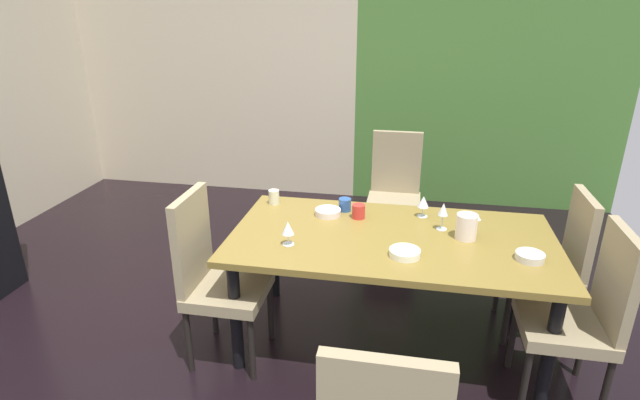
# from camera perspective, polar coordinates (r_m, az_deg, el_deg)

# --- Properties ---
(ground_plane) EXTENTS (5.89, 5.53, 0.02)m
(ground_plane) POSITION_cam_1_polar(r_m,az_deg,el_deg) (3.39, -6.61, -15.48)
(ground_plane) COLOR black
(back_panel_interior) EXTENTS (3.20, 0.10, 2.86)m
(back_panel_interior) POSITION_cam_1_polar(r_m,az_deg,el_deg) (5.76, -12.39, 15.18)
(back_panel_interior) COLOR beige
(back_panel_interior) RESTS_ON ground_plane
(garden_window_panel) EXTENTS (2.69, 0.10, 2.86)m
(garden_window_panel) POSITION_cam_1_polar(r_m,az_deg,el_deg) (5.37, 19.09, 14.09)
(garden_window_panel) COLOR #487933
(garden_window_panel) RESTS_ON ground_plane
(dining_table) EXTENTS (1.90, 1.00, 0.75)m
(dining_table) POSITION_cam_1_polar(r_m,az_deg,el_deg) (3.01, 8.15, -5.42)
(dining_table) COLOR olive
(dining_table) RESTS_ON ground_plane
(chair_left_near) EXTENTS (0.45, 0.44, 1.04)m
(chair_left_near) POSITION_cam_1_polar(r_m,az_deg,el_deg) (3.00, -12.12, -8.11)
(chair_left_near) COLOR #988966
(chair_left_near) RESTS_ON ground_plane
(chair_head_far) EXTENTS (0.44, 0.45, 1.02)m
(chair_head_far) POSITION_cam_1_polar(r_m,az_deg,el_deg) (4.30, 8.53, 1.33)
(chair_head_far) COLOR #988966
(chair_head_far) RESTS_ON ground_plane
(chair_right_near) EXTENTS (0.44, 0.44, 1.01)m
(chair_right_near) POSITION_cam_1_polar(r_m,az_deg,el_deg) (2.95, 27.97, -11.16)
(chair_right_near) COLOR #988966
(chair_right_near) RESTS_ON ground_plane
(chair_right_far) EXTENTS (0.44, 0.44, 0.97)m
(chair_right_far) POSITION_cam_1_polar(r_m,az_deg,el_deg) (3.46, 25.24, -6.13)
(chair_right_far) COLOR #988966
(chair_right_far) RESTS_ON ground_plane
(wine_glass_near_window) EXTENTS (0.06, 0.06, 0.17)m
(wine_glass_near_window) POSITION_cam_1_polar(r_m,az_deg,el_deg) (3.07, 13.91, -1.17)
(wine_glass_near_window) COLOR silver
(wine_glass_near_window) RESTS_ON dining_table
(wine_glass_east) EXTENTS (0.07, 0.07, 0.14)m
(wine_glass_east) POSITION_cam_1_polar(r_m,az_deg,el_deg) (2.80, -3.68, -3.29)
(wine_glass_east) COLOR silver
(wine_glass_east) RESTS_ON dining_table
(wine_glass_south) EXTENTS (0.07, 0.07, 0.14)m
(wine_glass_south) POSITION_cam_1_polar(r_m,az_deg,el_deg) (3.23, 11.73, -0.26)
(wine_glass_south) COLOR silver
(wine_glass_south) RESTS_ON dining_table
(serving_bowl_rear) EXTENTS (0.15, 0.15, 0.04)m
(serving_bowl_rear) POSITION_cam_1_polar(r_m,az_deg,el_deg) (2.90, 22.87, -5.97)
(serving_bowl_rear) COLOR silver
(serving_bowl_rear) RESTS_ON dining_table
(serving_bowl_corner) EXTENTS (0.17, 0.17, 0.04)m
(serving_bowl_corner) POSITION_cam_1_polar(r_m,az_deg,el_deg) (2.75, 9.66, -5.97)
(serving_bowl_corner) COLOR white
(serving_bowl_corner) RESTS_ON dining_table
(serving_bowl_left) EXTENTS (0.17, 0.17, 0.04)m
(serving_bowl_left) POSITION_cam_1_polar(r_m,az_deg,el_deg) (3.21, 0.91, -1.40)
(serving_bowl_left) COLOR silver
(serving_bowl_left) RESTS_ON dining_table
(cup_center) EXTENTS (0.08, 0.08, 0.08)m
(cup_center) POSITION_cam_1_polar(r_m,az_deg,el_deg) (3.28, 2.86, -0.53)
(cup_center) COLOR #2A5397
(cup_center) RESTS_ON dining_table
(cup_west) EXTENTS (0.07, 0.07, 0.10)m
(cup_west) POSITION_cam_1_polar(r_m,az_deg,el_deg) (3.40, -5.28, 0.35)
(cup_west) COLOR beige
(cup_west) RESTS_ON dining_table
(cup_front) EXTENTS (0.08, 0.08, 0.09)m
(cup_front) POSITION_cam_1_polar(r_m,az_deg,el_deg) (3.18, 4.43, -1.30)
(cup_front) COLOR red
(cup_front) RESTS_ON dining_table
(pitcher_right) EXTENTS (0.14, 0.12, 0.15)m
(pitcher_right) POSITION_cam_1_polar(r_m,az_deg,el_deg) (3.00, 16.42, -2.91)
(pitcher_right) COLOR white
(pitcher_right) RESTS_ON dining_table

